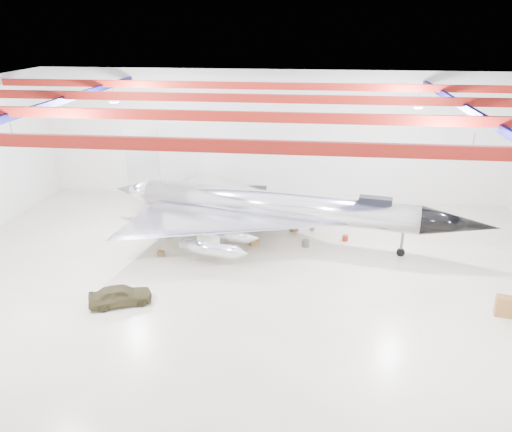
# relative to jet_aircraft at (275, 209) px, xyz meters

# --- Properties ---
(floor) EXTENTS (40.00, 40.00, 0.00)m
(floor) POSITION_rel_jet_aircraft_xyz_m (-1.01, -5.72, -2.43)
(floor) COLOR #BCB395
(floor) RESTS_ON ground
(wall_back) EXTENTS (40.00, 0.00, 40.00)m
(wall_back) POSITION_rel_jet_aircraft_xyz_m (-1.01, 9.28, 3.07)
(wall_back) COLOR silver
(wall_back) RESTS_ON floor
(ceiling) EXTENTS (40.00, 40.00, 0.00)m
(ceiling) POSITION_rel_jet_aircraft_xyz_m (-1.01, -5.72, 8.57)
(ceiling) COLOR #0A0F38
(ceiling) RESTS_ON wall_back
(ceiling_structure) EXTENTS (39.50, 29.50, 1.08)m
(ceiling_structure) POSITION_rel_jet_aircraft_xyz_m (-1.01, -5.72, 7.90)
(ceiling_structure) COLOR maroon
(ceiling_structure) RESTS_ON ceiling
(jet_aircraft) EXTENTS (26.99, 17.96, 7.40)m
(jet_aircraft) POSITION_rel_jet_aircraft_xyz_m (0.00, 0.00, 0.00)
(jet_aircraft) COLOR silver
(jet_aircraft) RESTS_ON floor
(jeep) EXTENTS (3.67, 2.57, 1.16)m
(jeep) POSITION_rel_jet_aircraft_xyz_m (-7.72, -9.61, -1.85)
(jeep) COLOR #3E381F
(jeep) RESTS_ON floor
(desk) EXTENTS (1.31, 0.83, 1.11)m
(desk) POSITION_rel_jet_aircraft_xyz_m (13.13, -8.30, -1.87)
(desk) COLOR brown
(desk) RESTS_ON floor
(crate_ply) EXTENTS (0.47, 0.39, 0.31)m
(crate_ply) POSITION_rel_jet_aircraft_xyz_m (-7.35, -3.31, -2.27)
(crate_ply) COLOR olive
(crate_ply) RESTS_ON floor
(engine_drum) EXTENTS (0.58, 0.58, 0.47)m
(engine_drum) POSITION_rel_jet_aircraft_xyz_m (2.27, -0.77, -2.19)
(engine_drum) COLOR #59595B
(engine_drum) RESTS_ON floor
(parts_bin) EXTENTS (0.70, 0.64, 0.39)m
(parts_bin) POSITION_rel_jet_aircraft_xyz_m (1.33, 1.91, -2.23)
(parts_bin) COLOR olive
(parts_bin) RESTS_ON floor
(crate_small) EXTENTS (0.40, 0.37, 0.23)m
(crate_small) POSITION_rel_jet_aircraft_xyz_m (-7.61, -0.45, -2.31)
(crate_small) COLOR #59595B
(crate_small) RESTS_ON floor
(tool_chest) EXTENTS (0.52, 0.52, 0.39)m
(tool_chest) POSITION_rel_jet_aircraft_xyz_m (5.06, 0.55, -2.23)
(tool_chest) COLOR maroon
(tool_chest) RESTS_ON floor
(oil_barrel) EXTENTS (0.71, 0.64, 0.41)m
(oil_barrel) POSITION_rel_jet_aircraft_xyz_m (-1.29, -1.03, -2.22)
(oil_barrel) COLOR olive
(oil_barrel) RESTS_ON floor
(spares_box) EXTENTS (0.44, 0.44, 0.31)m
(spares_box) POSITION_rel_jet_aircraft_xyz_m (2.70, 2.12, -2.27)
(spares_box) COLOR #59595B
(spares_box) RESTS_ON floor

